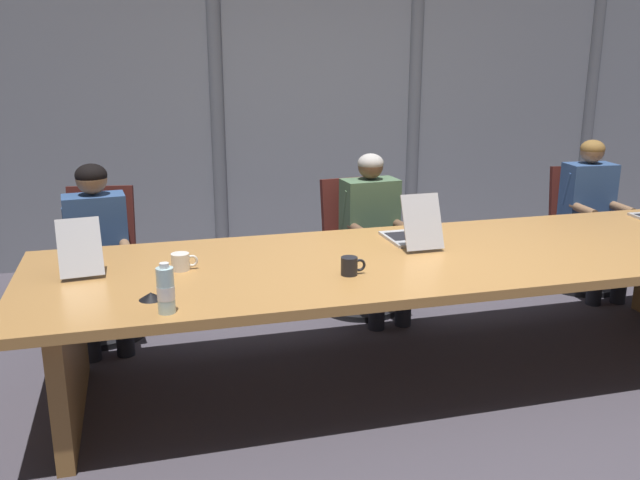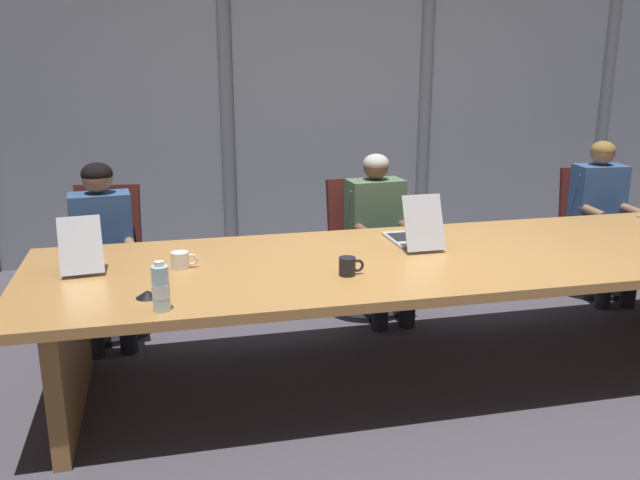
{
  "view_description": "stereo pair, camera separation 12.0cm",
  "coord_description": "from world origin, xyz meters",
  "views": [
    {
      "loc": [
        -1.53,
        -3.36,
        1.82
      ],
      "look_at": [
        -0.6,
        0.1,
        0.82
      ],
      "focal_mm": 38.03,
      "sensor_mm": 36.0,
      "label": 1
    },
    {
      "loc": [
        -1.41,
        -3.39,
        1.82
      ],
      "look_at": [
        -0.6,
        0.1,
        0.82
      ],
      "focal_mm": 38.03,
      "sensor_mm": 36.0,
      "label": 2
    }
  ],
  "objects": [
    {
      "name": "ground_plane",
      "position": [
        0.0,
        0.0,
        0.0
      ],
      "size": [
        14.91,
        14.91,
        0.0
      ],
      "primitive_type": "plane",
      "color": "#47424C"
    },
    {
      "name": "conference_table",
      "position": [
        0.0,
        0.0,
        0.59
      ],
      "size": [
        4.37,
        1.29,
        0.72
      ],
      "color": "#B77F42",
      "rests_on": "ground_plane"
    },
    {
      "name": "curtain_backdrop",
      "position": [
        0.0,
        2.67,
        1.38
      ],
      "size": [
        7.46,
        0.17,
        2.76
      ],
      "color": "gray",
      "rests_on": "ground_plane"
    },
    {
      "name": "laptop_left_end",
      "position": [
        -1.86,
        0.26,
        0.78
      ],
      "size": [
        0.26,
        0.5,
        0.29
      ],
      "rotation": [
        0.0,
        0.0,
        1.68
      ],
      "color": "#BCBCC1",
      "rests_on": "conference_table"
    },
    {
      "name": "laptop_left_mid",
      "position": [
        0.0,
        0.24,
        0.78
      ],
      "size": [
        0.24,
        0.47,
        0.32
      ],
      "rotation": [
        0.0,
        0.0,
        1.59
      ],
      "color": "#BCBCC1",
      "rests_on": "conference_table"
    },
    {
      "name": "office_chair_left_end",
      "position": [
        -1.83,
        1.13,
        0.36
      ],
      "size": [
        0.6,
        0.61,
        0.96
      ],
      "rotation": [
        0.0,
        0.0,
        -1.74
      ],
      "color": "#511E19",
      "rests_on": "ground_plane"
    },
    {
      "name": "office_chair_left_mid",
      "position": [
        -0.03,
        1.13,
        0.35
      ],
      "size": [
        0.6,
        0.6,
        0.93
      ],
      "rotation": [
        0.0,
        0.0,
        -1.46
      ],
      "color": "#511E19",
      "rests_on": "ground_plane"
    },
    {
      "name": "office_chair_center",
      "position": [
        1.85,
        1.13,
        0.35
      ],
      "size": [
        0.6,
        0.61,
        0.93
      ],
      "rotation": [
        0.0,
        0.0,
        -1.74
      ],
      "color": "#511E19",
      "rests_on": "ground_plane"
    },
    {
      "name": "person_left_end",
      "position": [
        -1.82,
        0.97,
        0.65
      ],
      "size": [
        0.43,
        0.57,
        1.15
      ],
      "rotation": [
        0.0,
        0.0,
        -1.47
      ],
      "color": "#335184",
      "rests_on": "ground_plane"
    },
    {
      "name": "person_left_mid",
      "position": [
        0.03,
        0.97,
        0.64
      ],
      "size": [
        0.42,
        0.56,
        1.14
      ],
      "rotation": [
        0.0,
        0.0,
        -1.5
      ],
      "color": "#4C6B4C",
      "rests_on": "ground_plane"
    },
    {
      "name": "person_center",
      "position": [
        1.8,
        0.97,
        0.66
      ],
      "size": [
        0.41,
        0.57,
        1.18
      ],
      "rotation": [
        0.0,
        0.0,
        -1.66
      ],
      "color": "#335184",
      "rests_on": "ground_plane"
    },
    {
      "name": "water_bottle_primary",
      "position": [
        -1.46,
        -0.52,
        0.83
      ],
      "size": [
        0.08,
        0.08,
        0.23
      ],
      "color": "silver",
      "rests_on": "conference_table"
    },
    {
      "name": "coffee_mug_near",
      "position": [
        -1.35,
        0.07,
        0.77
      ],
      "size": [
        0.14,
        0.09,
        0.09
      ],
      "color": "white",
      "rests_on": "conference_table"
    },
    {
      "name": "coffee_mug_far",
      "position": [
        -0.53,
        -0.23,
        0.77
      ],
      "size": [
        0.13,
        0.09,
        0.09
      ],
      "color": "black",
      "rests_on": "conference_table"
    },
    {
      "name": "conference_mic_left_side",
      "position": [
        -1.52,
        -0.34,
        0.74
      ],
      "size": [
        0.11,
        0.11,
        0.03
      ],
      "primitive_type": "cone",
      "color": "black",
      "rests_on": "conference_table"
    }
  ]
}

